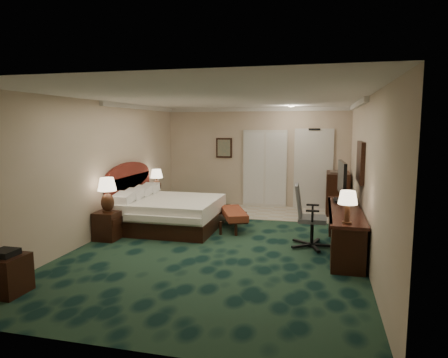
% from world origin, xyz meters
% --- Properties ---
extents(floor, '(5.00, 7.50, 0.00)m').
position_xyz_m(floor, '(0.00, 0.00, 0.00)').
color(floor, black).
rests_on(floor, ground).
extents(ceiling, '(5.00, 7.50, 0.00)m').
position_xyz_m(ceiling, '(0.00, 0.00, 2.70)').
color(ceiling, silver).
rests_on(ceiling, wall_back).
extents(wall_back, '(5.00, 0.00, 2.70)m').
position_xyz_m(wall_back, '(0.00, 3.75, 1.35)').
color(wall_back, tan).
rests_on(wall_back, ground).
extents(wall_front, '(5.00, 0.00, 2.70)m').
position_xyz_m(wall_front, '(0.00, -3.75, 1.35)').
color(wall_front, tan).
rests_on(wall_front, ground).
extents(wall_left, '(0.00, 7.50, 2.70)m').
position_xyz_m(wall_left, '(-2.50, 0.00, 1.35)').
color(wall_left, tan).
rests_on(wall_left, ground).
extents(wall_right, '(0.00, 7.50, 2.70)m').
position_xyz_m(wall_right, '(2.50, 0.00, 1.35)').
color(wall_right, tan).
rests_on(wall_right, ground).
extents(crown_molding, '(5.00, 7.50, 0.10)m').
position_xyz_m(crown_molding, '(0.00, 0.00, 2.65)').
color(crown_molding, silver).
rests_on(crown_molding, wall_back).
extents(tile_patch, '(3.20, 1.70, 0.01)m').
position_xyz_m(tile_patch, '(0.90, 2.90, 0.01)').
color(tile_patch, tan).
rests_on(tile_patch, ground).
extents(headboard, '(0.12, 2.00, 1.40)m').
position_xyz_m(headboard, '(-2.44, 1.00, 0.70)').
color(headboard, '#511D12').
rests_on(headboard, ground).
extents(entry_door, '(1.02, 0.06, 2.18)m').
position_xyz_m(entry_door, '(1.55, 3.72, 1.05)').
color(entry_door, silver).
rests_on(entry_door, ground).
extents(closet_doors, '(1.20, 0.06, 2.10)m').
position_xyz_m(closet_doors, '(0.25, 3.71, 1.05)').
color(closet_doors, silver).
rests_on(closet_doors, ground).
extents(wall_art, '(0.45, 0.06, 0.55)m').
position_xyz_m(wall_art, '(-0.90, 3.71, 1.60)').
color(wall_art, '#51695C').
rests_on(wall_art, wall_back).
extents(wall_mirror, '(0.05, 0.95, 0.75)m').
position_xyz_m(wall_mirror, '(2.46, 0.60, 1.55)').
color(wall_mirror, white).
rests_on(wall_mirror, wall_right).
extents(bed, '(2.03, 1.88, 0.64)m').
position_xyz_m(bed, '(-1.38, 0.83, 0.32)').
color(bed, white).
rests_on(bed, ground).
extents(nightstand_near, '(0.44, 0.50, 0.55)m').
position_xyz_m(nightstand_near, '(-2.26, -0.26, 0.27)').
color(nightstand_near, black).
rests_on(nightstand_near, ground).
extents(nightstand_far, '(0.43, 0.50, 0.54)m').
position_xyz_m(nightstand_far, '(-2.26, 2.12, 0.27)').
color(nightstand_far, black).
rests_on(nightstand_far, ground).
extents(lamp_near, '(0.43, 0.43, 0.67)m').
position_xyz_m(lamp_near, '(-2.23, -0.29, 0.89)').
color(lamp_near, black).
rests_on(lamp_near, nightstand_near).
extents(lamp_far, '(0.37, 0.37, 0.59)m').
position_xyz_m(lamp_far, '(-2.27, 2.15, 0.83)').
color(lamp_far, black).
rests_on(lamp_far, nightstand_far).
extents(bed_bench, '(0.85, 1.29, 0.41)m').
position_xyz_m(bed_bench, '(-0.04, 1.10, 0.21)').
color(bed_bench, maroon).
rests_on(bed_bench, ground).
extents(side_table, '(0.48, 0.48, 0.52)m').
position_xyz_m(side_table, '(-2.23, -2.90, 0.26)').
color(side_table, black).
rests_on(side_table, ground).
extents(desk, '(0.56, 2.60, 0.75)m').
position_xyz_m(desk, '(2.20, 0.11, 0.38)').
color(desk, black).
rests_on(desk, ground).
extents(tv, '(0.15, 1.01, 0.78)m').
position_xyz_m(tv, '(2.16, 0.82, 1.14)').
color(tv, black).
rests_on(tv, desk).
extents(desk_lamp, '(0.32, 0.32, 0.51)m').
position_xyz_m(desk_lamp, '(2.17, -0.97, 1.00)').
color(desk_lamp, black).
rests_on(desk_lamp, desk).
extents(desk_chair, '(0.68, 0.64, 1.15)m').
position_xyz_m(desk_chair, '(1.63, 0.17, 0.58)').
color(desk_chair, '#545454').
rests_on(desk_chair, ground).
extents(minibar, '(0.55, 1.00, 1.05)m').
position_xyz_m(minibar, '(2.17, 3.20, 0.53)').
color(minibar, black).
rests_on(minibar, ground).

